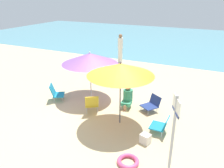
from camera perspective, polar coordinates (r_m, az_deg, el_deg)
name	(u,v)px	position (r m, az deg, el deg)	size (l,w,h in m)	color
ground_plane	(107,120)	(7.48, -1.33, -9.17)	(40.00, 40.00, 0.00)	#CCB789
sea_water	(183,41)	(21.24, 17.56, 10.51)	(40.00, 16.00, 0.01)	#5693A3
umbrella_orange	(121,69)	(6.58, 2.20, 3.74)	(2.02, 2.02, 2.05)	#4C4C51
umbrella_purple	(90,58)	(8.58, -5.65, 6.51)	(2.16, 2.16, 1.86)	silver
beach_chair_a	(152,104)	(8.04, 10.07, -5.00)	(0.73, 0.76, 0.55)	navy
beach_chair_b	(161,125)	(6.86, 12.42, -10.12)	(0.52, 0.51, 0.55)	teal
beach_chair_c	(56,92)	(8.92, -14.14, -2.07)	(0.70, 0.71, 0.65)	teal
beach_chair_d	(92,103)	(7.76, -5.19, -4.88)	(0.68, 0.71, 0.71)	gold
person_a	(120,48)	(13.47, 2.14, 9.11)	(0.30, 0.30, 1.70)	silver
person_b	(128,96)	(8.14, 3.98, -3.13)	(0.38, 0.57, 0.87)	#389970
warning_sign	(174,129)	(4.72, 15.39, -11.08)	(0.22, 0.44, 2.10)	#ADADB2
swim_ring	(128,161)	(5.82, 4.10, -19.04)	(0.55, 0.55, 0.11)	#E54C7F
beach_bag	(145,139)	(6.46, 8.48, -13.59)	(0.27, 0.23, 0.27)	silver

